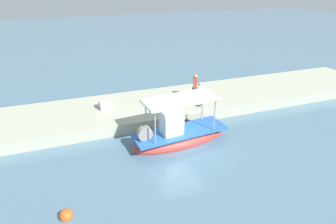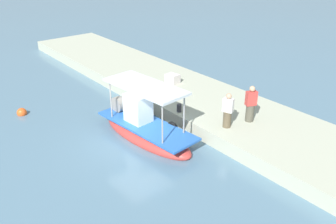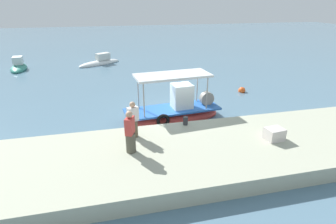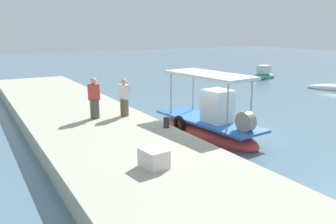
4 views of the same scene
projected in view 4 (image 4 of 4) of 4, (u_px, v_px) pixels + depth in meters
The scene contains 8 objects.
ground_plane at pixel (216, 135), 15.16m from camera, with size 120.00×120.00×0.00m, color slate.
dock_quay at pixel (114, 145), 12.77m from camera, with size 36.00×5.10×0.69m, color #B1B39B.
main_fishing_boat at pixel (209, 125), 14.94m from camera, with size 5.72×2.23×3.05m.
fisherman_near_bollard at pixel (94, 100), 15.08m from camera, with size 0.52×0.57×1.78m.
fisherman_by_crate at pixel (124, 99), 15.51m from camera, with size 0.54×0.48×1.67m.
mooring_bollard at pixel (166, 123), 13.76m from camera, with size 0.24×0.24×0.41m, color #2D2D33.
cargo_crate at pixel (154, 158), 9.77m from camera, with size 0.77×0.62×0.54m, color beige.
moored_boat_mid at pixel (261, 76), 32.51m from camera, with size 1.85×3.78×1.46m.
Camera 4 is at (11.48, -9.13, 4.49)m, focal length 37.24 mm.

